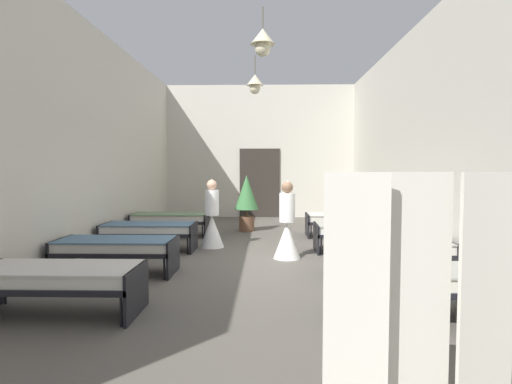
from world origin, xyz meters
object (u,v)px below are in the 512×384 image
at_px(bed_right_row_3, 344,219).
at_px(privacy_screen, 420,302).
at_px(bed_left_row_0, 58,278).
at_px(nurse_near_aisle, 212,223).
at_px(bed_left_row_2, 149,230).
at_px(bed_right_row_2, 362,231).
at_px(bed_right_row_1, 388,248).
at_px(potted_plant, 247,197).
at_px(bed_right_row_0, 437,280).
at_px(nurse_mid_aisle, 287,231).
at_px(bed_left_row_1, 116,247).
at_px(bed_left_row_3, 170,219).

distance_m(bed_right_row_3, privacy_screen, 7.82).
xyz_separation_m(bed_left_row_0, nurse_near_aisle, (1.26, 4.21, 0.09)).
relative_size(bed_left_row_0, privacy_screen, 1.12).
height_order(bed_left_row_2, privacy_screen, privacy_screen).
bearing_deg(bed_right_row_2, nurse_near_aisle, 172.53).
bearing_deg(privacy_screen, bed_right_row_2, 81.54).
relative_size(bed_right_row_2, nurse_near_aisle, 1.28).
bearing_deg(bed_right_row_1, nurse_near_aisle, 143.64).
height_order(bed_right_row_3, potted_plant, potted_plant).
bearing_deg(bed_right_row_1, bed_right_row_0, -90.00).
xyz_separation_m(bed_right_row_0, bed_right_row_2, (0.00, 3.80, 0.00)).
relative_size(nurse_mid_aisle, privacy_screen, 0.87).
bearing_deg(bed_left_row_2, bed_right_row_1, -23.36).
distance_m(bed_left_row_2, potted_plant, 3.40).
height_order(bed_left_row_1, bed_left_row_3, same).
relative_size(bed_left_row_1, bed_left_row_3, 1.00).
distance_m(bed_left_row_1, bed_left_row_3, 3.80).
height_order(bed_left_row_0, bed_left_row_2, same).
xyz_separation_m(bed_left_row_0, bed_right_row_0, (4.40, 0.00, 0.00)).
bearing_deg(bed_left_row_1, privacy_screen, -48.88).
xyz_separation_m(nurse_mid_aisle, privacy_screen, (0.61, -5.18, 0.32)).
bearing_deg(bed_left_row_3, nurse_near_aisle, -49.77).
height_order(bed_left_row_2, potted_plant, potted_plant).
height_order(bed_left_row_3, privacy_screen, privacy_screen).
xyz_separation_m(potted_plant, privacy_screen, (1.55, -8.62, -0.08)).
bearing_deg(bed_left_row_1, bed_right_row_3, 40.82).
relative_size(bed_left_row_0, potted_plant, 1.24).
distance_m(bed_right_row_3, potted_plant, 2.70).
distance_m(bed_right_row_0, bed_left_row_2, 5.81).
xyz_separation_m(bed_left_row_0, potted_plant, (1.90, 6.57, 0.50)).
distance_m(bed_left_row_1, potted_plant, 5.07).
xyz_separation_m(bed_left_row_2, potted_plant, (1.90, 2.77, 0.50)).
bearing_deg(privacy_screen, bed_right_row_3, 83.78).
xyz_separation_m(bed_right_row_1, nurse_near_aisle, (-3.14, 2.31, 0.09)).
bearing_deg(nurse_near_aisle, bed_left_row_1, -33.84).
relative_size(bed_right_row_3, potted_plant, 1.24).
height_order(bed_left_row_2, bed_right_row_3, same).
distance_m(bed_left_row_0, nurse_near_aisle, 4.40).
height_order(bed_right_row_1, bed_right_row_2, same).
bearing_deg(bed_right_row_3, nurse_mid_aisle, -121.31).
height_order(bed_right_row_2, bed_left_row_3, same).
height_order(bed_right_row_1, potted_plant, potted_plant).
distance_m(bed_left_row_1, bed_right_row_2, 4.79).
bearing_deg(bed_left_row_1, bed_right_row_1, 0.00).
distance_m(bed_right_row_3, nurse_mid_aisle, 3.01).
height_order(bed_left_row_0, bed_right_row_2, same).
distance_m(bed_left_row_0, bed_left_row_2, 3.80).
distance_m(bed_left_row_0, bed_right_row_2, 5.81).
distance_m(bed_right_row_0, bed_right_row_1, 1.90).
height_order(bed_right_row_0, nurse_near_aisle, nurse_near_aisle).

